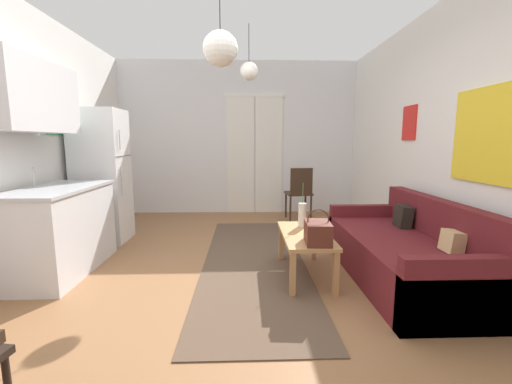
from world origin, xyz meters
name	(u,v)px	position (x,y,z in m)	size (l,w,h in m)	color
ground_plane	(233,292)	(0.00, 0.00, -0.05)	(4.97, 7.23, 0.10)	#8E603D
wall_back	(239,139)	(0.01, 3.36, 1.39)	(4.57, 0.13, 2.81)	silver
wall_right	(480,135)	(2.23, 0.00, 1.41)	(0.12, 6.83, 2.81)	white
area_rug	(254,261)	(0.22, 0.65, 0.01)	(1.11, 3.45, 0.01)	brown
couch	(408,254)	(1.71, 0.11, 0.26)	(0.90, 1.96, 0.80)	#5B191E
coffee_table	(305,239)	(0.72, 0.24, 0.38)	(0.46, 1.00, 0.44)	#B27F4C
bamboo_vase	(302,215)	(0.73, 0.50, 0.57)	(0.09, 0.09, 0.48)	beige
handbag	(318,232)	(0.77, -0.08, 0.54)	(0.24, 0.33, 0.31)	#512319
refrigerator	(102,176)	(-1.81, 1.55, 0.89)	(0.64, 0.58, 1.77)	white
kitchen_counter	(53,196)	(-1.83, 0.44, 0.80)	(0.64, 1.31, 2.13)	silver
accent_chair	(299,191)	(1.05, 2.63, 0.52)	(0.46, 0.44, 0.91)	#382619
pendant_lamp_near	(220,49)	(-0.07, -0.15, 2.08)	(0.28, 0.28, 0.87)	black
pendant_lamp_far	(249,71)	(0.18, 1.46, 2.24)	(0.23, 0.23, 0.69)	black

